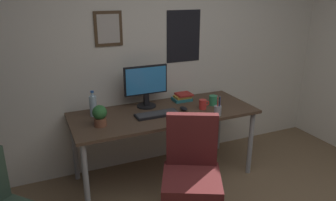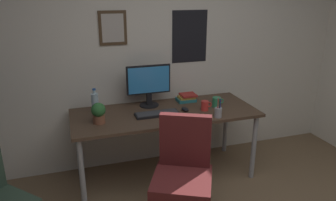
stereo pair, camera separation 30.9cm
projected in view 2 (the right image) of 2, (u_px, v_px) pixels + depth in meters
wall_back at (165, 47)px, 3.50m from camera, size 4.40×0.10×2.60m
desk at (165, 118)px, 3.26m from camera, size 1.85×0.75×0.73m
office_chair at (183, 169)px, 2.59m from camera, size 0.62×0.62×0.95m
monitor at (149, 84)px, 3.32m from camera, size 0.46×0.20×0.43m
keyboard at (157, 114)px, 3.14m from camera, size 0.43×0.15×0.03m
computer_mouse at (185, 109)px, 3.25m from camera, size 0.06×0.11×0.04m
water_bottle at (95, 103)px, 3.17m from camera, size 0.07×0.07×0.25m
coffee_mug_near at (217, 102)px, 3.36m from camera, size 0.13×0.09×0.10m
coffee_mug_far at (205, 106)px, 3.26m from camera, size 0.11×0.08×0.10m
potted_plant at (98, 112)px, 2.93m from camera, size 0.13×0.13×0.20m
pen_cup at (218, 112)px, 3.08m from camera, size 0.07×0.07×0.20m
book_stack_left at (187, 98)px, 3.52m from camera, size 0.21×0.15×0.08m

